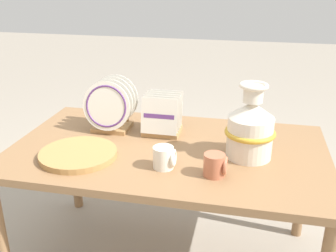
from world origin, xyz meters
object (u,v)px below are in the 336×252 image
(dish_rack_round_plates, at_px, (111,109))
(mug_cream_glaze, at_px, (164,158))
(ceramic_vase, at_px, (250,128))
(wicker_charger_stack, at_px, (78,154))
(mug_terracotta_glaze, at_px, (215,165))
(dish_rack_square_plates, at_px, (162,119))

(dish_rack_round_plates, xyz_separation_m, mug_cream_glaze, (0.36, -0.35, -0.07))
(ceramic_vase, xyz_separation_m, wicker_charger_stack, (-0.74, -0.17, -0.13))
(dish_rack_round_plates, bearing_deg, mug_terracotta_glaze, -32.70)
(dish_rack_round_plates, height_order, mug_cream_glaze, dish_rack_round_plates)
(ceramic_vase, height_order, wicker_charger_stack, ceramic_vase)
(dish_rack_square_plates, bearing_deg, dish_rack_round_plates, -176.35)
(dish_rack_square_plates, distance_m, wicker_charger_stack, 0.47)
(mug_terracotta_glaze, bearing_deg, dish_rack_square_plates, 128.72)
(mug_cream_glaze, bearing_deg, dish_rack_square_plates, 104.61)
(dish_rack_round_plates, relative_size, mug_cream_glaze, 2.84)
(mug_terracotta_glaze, bearing_deg, mug_cream_glaze, 174.40)
(dish_rack_round_plates, xyz_separation_m, wicker_charger_stack, (-0.04, -0.34, -0.10))
(ceramic_vase, bearing_deg, dish_rack_square_plates, 157.48)
(dish_rack_square_plates, bearing_deg, mug_cream_glaze, -75.39)
(wicker_charger_stack, bearing_deg, mug_cream_glaze, -2.41)
(ceramic_vase, xyz_separation_m, mug_terracotta_glaze, (-0.13, -0.21, -0.09))
(wicker_charger_stack, relative_size, mug_terracotta_glaze, 3.63)
(dish_rack_round_plates, bearing_deg, dish_rack_square_plates, 3.65)
(ceramic_vase, relative_size, mug_terracotta_glaze, 3.55)
(mug_terracotta_glaze, bearing_deg, dish_rack_round_plates, 147.30)
(ceramic_vase, relative_size, dish_rack_square_plates, 1.66)
(dish_rack_round_plates, xyz_separation_m, mug_terracotta_glaze, (0.58, -0.37, -0.07))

